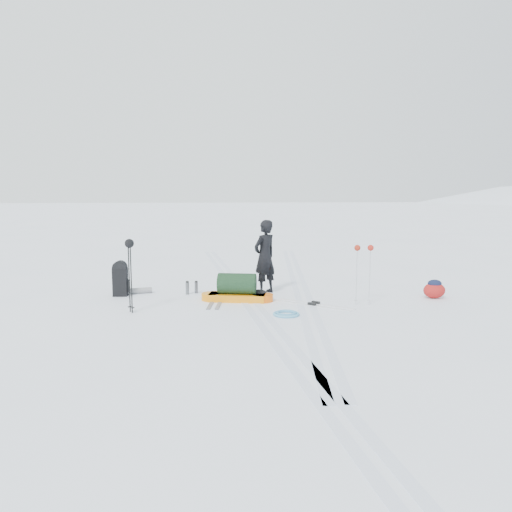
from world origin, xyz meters
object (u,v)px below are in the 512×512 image
Objects in this scene: pulk_sled at (237,290)px; ski_poles_black at (130,252)px; expedition_rucksack at (123,280)px; skier at (265,257)px.

pulk_sled is 1.12× the size of ski_poles_black.
pulk_sled is at bearing -13.74° from expedition_rucksack.
ski_poles_black is (0.38, -1.59, 0.78)m from expedition_rucksack.
expedition_rucksack is 1.81m from ski_poles_black.
skier is 3.15m from ski_poles_black.
expedition_rucksack is at bearing 106.53° from ski_poles_black.
ski_poles_black is at bearing -145.72° from pulk_sled.
skier is 1.15m from pulk_sled.
skier is at bearing 59.56° from pulk_sled.
pulk_sled is 2.40m from ski_poles_black.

